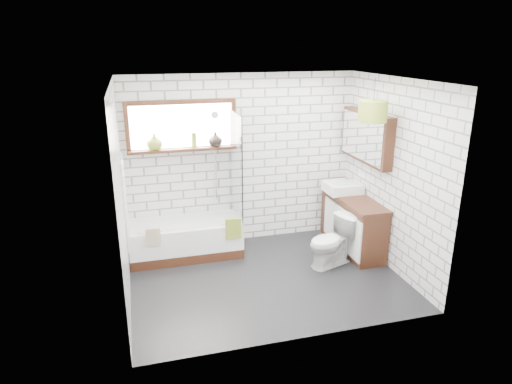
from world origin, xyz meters
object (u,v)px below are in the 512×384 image
object	(u,v)px
vanity	(352,223)
basin	(342,187)
toilet	(332,241)
pendant	(373,111)
bathtub	(185,239)

from	to	relation	value
vanity	basin	world-z (taller)	basin
toilet	pendant	world-z (taller)	pendant
bathtub	basin	bearing A→B (deg)	-3.07
toilet	pendant	bearing A→B (deg)	49.39
toilet	basin	bearing A→B (deg)	127.22
toilet	bathtub	bearing A→B (deg)	-133.32
vanity	basin	bearing A→B (deg)	102.36
toilet	pendant	distance (m)	1.80
bathtub	pendant	xyz separation A→B (m)	(2.25, -0.97, 1.85)
vanity	toilet	distance (m)	0.68
toilet	vanity	bearing A→B (deg)	109.93
basin	pendant	size ratio (longest dim) A/B	1.41
bathtub	vanity	world-z (taller)	vanity
vanity	pendant	size ratio (longest dim) A/B	3.88
basin	pendant	bearing A→B (deg)	-95.52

